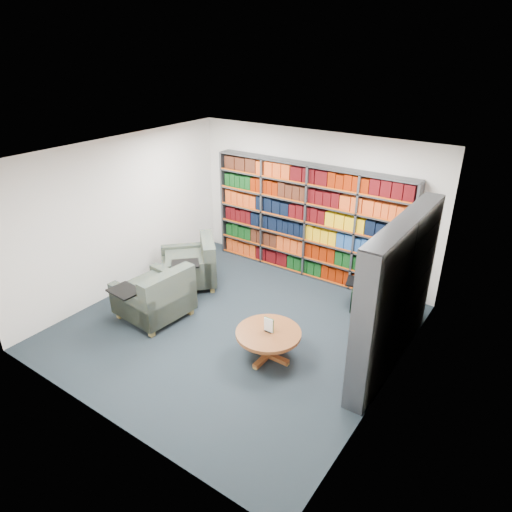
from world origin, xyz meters
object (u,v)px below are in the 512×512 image
Objects in this scene: chair_teal_left at (193,266)px; chair_teal_front at (157,299)px; chair_green_right at (376,293)px; coffee_table at (268,337)px.

chair_teal_front reaches higher than chair_teal_left.
chair_teal_left is at bearing -160.51° from chair_green_right.
chair_green_right is 2.35m from coffee_table.
chair_teal_front reaches higher than coffee_table.
chair_teal_front is at bearing -175.49° from coffee_table.
chair_teal_front is (-2.87, -2.38, 0.09)m from chair_green_right.
coffee_table is at bearing -24.21° from chair_teal_left.
chair_teal_front is 2.10m from coffee_table.
chair_teal_left is 3.39m from chair_green_right.
chair_teal_front reaches higher than chair_green_right.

